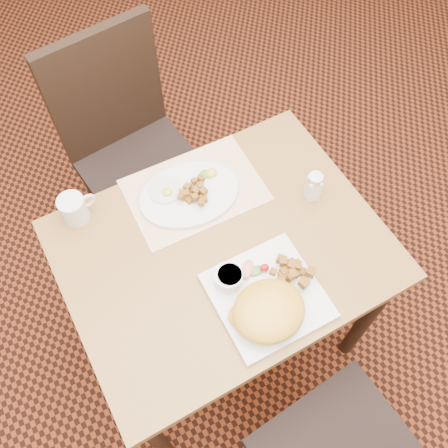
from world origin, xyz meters
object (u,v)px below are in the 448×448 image
(plate_square, at_px, (267,296))
(plate_oval, at_px, (190,194))
(table, at_px, (224,265))
(salt_shaker, at_px, (313,186))
(coffee_mug, at_px, (74,209))
(chair_far, at_px, (130,144))

(plate_square, relative_size, plate_oval, 0.92)
(table, relative_size, plate_square, 3.21)
(table, relative_size, salt_shaker, 9.00)
(salt_shaker, distance_m, coffee_mug, 0.70)
(table, xyz_separation_m, plate_square, (0.03, -0.19, 0.12))
(chair_far, distance_m, salt_shaker, 0.77)
(plate_square, bearing_deg, coffee_mug, 126.04)
(chair_far, bearing_deg, salt_shaker, 113.57)
(chair_far, distance_m, plate_square, 0.87)
(plate_oval, bearing_deg, table, -88.84)
(table, bearing_deg, chair_far, 93.58)
(plate_oval, distance_m, salt_shaker, 0.37)
(chair_far, height_order, salt_shaker, chair_far)
(table, distance_m, plate_square, 0.22)
(plate_oval, bearing_deg, plate_square, -84.96)
(plate_square, xyz_separation_m, coffee_mug, (-0.35, 0.49, 0.04))
(table, relative_size, chair_far, 0.93)
(table, relative_size, coffee_mug, 8.22)
(coffee_mug, bearing_deg, plate_square, -53.96)
(plate_square, xyz_separation_m, salt_shaker, (0.29, 0.21, 0.04))
(plate_oval, relative_size, coffee_mug, 2.78)
(chair_far, distance_m, plate_oval, 0.50)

